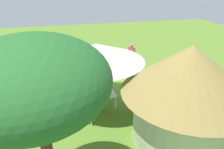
% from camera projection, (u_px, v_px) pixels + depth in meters
% --- Properties ---
extents(ground_plane, '(36.00, 36.00, 0.00)m').
position_uv_depth(ground_plane, '(118.00, 83.00, 12.32)').
color(ground_plane, '#547A27').
extents(thatched_hut, '(4.66, 4.66, 3.76)m').
position_uv_depth(thatched_hut, '(186.00, 90.00, 7.30)').
color(thatched_hut, beige).
rests_on(thatched_hut, ground_plane).
extents(shade_umbrella, '(4.20, 4.20, 3.20)m').
position_uv_depth(shade_umbrella, '(97.00, 52.00, 8.85)').
color(shade_umbrella, brown).
rests_on(shade_umbrella, ground_plane).
extents(patio_dining_table, '(1.68, 1.10, 0.74)m').
position_uv_depth(patio_dining_table, '(98.00, 95.00, 9.76)').
color(patio_dining_table, silver).
rests_on(patio_dining_table, ground_plane).
extents(patio_chair_west_end, '(0.59, 0.58, 0.90)m').
position_uv_depth(patio_chair_west_end, '(88.00, 114.00, 8.66)').
color(patio_chair_west_end, white).
rests_on(patio_chair_west_end, ground_plane).
extents(patio_chair_east_end, '(0.53, 0.51, 0.90)m').
position_uv_depth(patio_chair_east_end, '(100.00, 85.00, 11.03)').
color(patio_chair_east_end, white).
rests_on(patio_chair_east_end, ground_plane).
extents(guest_beside_umbrella, '(0.28, 0.56, 1.59)m').
position_uv_depth(guest_beside_umbrella, '(140.00, 104.00, 8.58)').
color(guest_beside_umbrella, black).
rests_on(guest_beside_umbrella, ground_plane).
extents(guest_behind_table, '(0.25, 0.60, 1.68)m').
position_uv_depth(guest_behind_table, '(139.00, 90.00, 9.57)').
color(guest_behind_table, black).
rests_on(guest_behind_table, ground_plane).
extents(standing_watcher, '(0.46, 0.48, 1.69)m').
position_uv_depth(standing_watcher, '(131.00, 53.00, 14.22)').
color(standing_watcher, '#211F2B').
rests_on(standing_watcher, ground_plane).
extents(striped_lounge_chair, '(0.89, 0.64, 0.58)m').
position_uv_depth(striped_lounge_chair, '(128.00, 72.00, 13.27)').
color(striped_lounge_chair, '#31A26F').
rests_on(striped_lounge_chair, ground_plane).
extents(zebra_nearest_camera, '(1.58, 1.90, 1.50)m').
position_uv_depth(zebra_nearest_camera, '(71.00, 69.00, 11.93)').
color(zebra_nearest_camera, silver).
rests_on(zebra_nearest_camera, ground_plane).
extents(zebra_by_umbrella, '(1.83, 1.54, 1.48)m').
position_uv_depth(zebra_by_umbrella, '(170.00, 72.00, 11.57)').
color(zebra_by_umbrella, silver).
rests_on(zebra_by_umbrella, ground_plane).
extents(acacia_tree_right_background, '(3.12, 3.12, 4.78)m').
position_uv_depth(acacia_tree_right_background, '(35.00, 82.00, 4.10)').
color(acacia_tree_right_background, '#492F21').
rests_on(acacia_tree_right_background, ground_plane).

